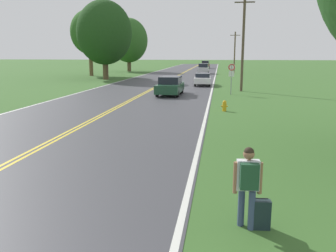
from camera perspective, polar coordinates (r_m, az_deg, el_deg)
The scene contains 13 objects.
hitchhiker_person at distance 7.21m, azimuth 12.71°, elevation -8.42°, with size 0.57×0.41×1.68m.
suitcase at distance 7.54m, azimuth 14.60°, elevation -13.58°, with size 0.40×0.21×0.66m.
fire_hydrant at distance 21.94m, azimuth 9.04°, elevation 3.23°, with size 0.40×0.24×0.67m.
traffic_sign at distance 30.96m, azimuth 10.16°, elevation 8.63°, with size 0.60×0.10×2.62m.
utility_pole_midground at distance 33.98m, azimuth 11.95°, elevation 12.95°, with size 1.80×0.24×8.56m.
utility_pole_far at distance 65.73m, azimuth 10.64°, elevation 11.62°, with size 1.80×0.24×7.23m.
tree_mid_treeline at distance 71.26m, azimuth -6.33°, elevation 13.49°, with size 7.36×7.36×10.20m.
tree_right_cluster at distance 49.44m, azimuth -10.18°, elevation 14.52°, with size 7.33×7.33×10.40m.
tree_far_back at distance 58.21m, azimuth -12.45°, elevation 14.49°, with size 5.95×5.95×10.16m.
car_dark_green_sedan_approaching at distance 30.25m, azimuth 0.35°, elevation 6.49°, with size 1.94×4.74×1.56m.
car_white_sedan_mid_near at distance 39.74m, azimuth 5.56°, elevation 7.55°, with size 1.90×4.69×1.34m.
car_silver_suv_mid_far at distance 62.86m, azimuth 5.70°, elevation 9.20°, with size 1.82×4.12×1.76m.
car_maroon_suv_receding at distance 85.80m, azimuth 6.05°, elevation 9.81°, with size 1.92×4.03×1.80m.
Camera 1 is at (6.60, -1.88, 3.46)m, focal length 38.00 mm.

